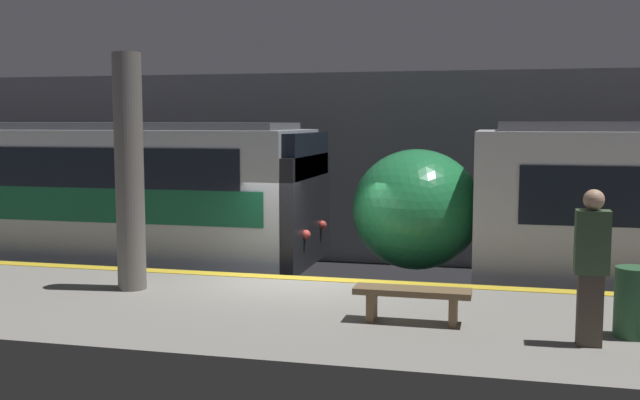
% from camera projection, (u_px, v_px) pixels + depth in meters
% --- Properties ---
extents(ground_plane, '(120.00, 120.00, 0.00)m').
position_uv_depth(ground_plane, '(301.00, 335.00, 12.61)').
color(ground_plane, black).
extents(platform, '(40.00, 4.34, 1.01)m').
position_uv_depth(platform, '(261.00, 343.00, 10.46)').
color(platform, gray).
rests_on(platform, ground).
extents(station_rear_barrier, '(50.00, 0.15, 4.80)m').
position_uv_depth(station_rear_barrier, '(370.00, 168.00, 18.82)').
color(station_rear_barrier, gray).
rests_on(station_rear_barrier, ground).
extents(support_pillar_near, '(0.44, 0.44, 3.62)m').
position_uv_depth(support_pillar_near, '(129.00, 172.00, 11.40)').
color(support_pillar_near, slate).
rests_on(support_pillar_near, platform).
extents(person_waiting, '(0.38, 0.24, 1.82)m').
position_uv_depth(person_waiting, '(591.00, 263.00, 8.57)').
color(person_waiting, '#473D33').
rests_on(person_waiting, platform).
extents(platform_bench, '(1.50, 0.40, 0.45)m').
position_uv_depth(platform_bench, '(412.00, 297.00, 9.62)').
color(platform_bench, brown).
rests_on(platform_bench, platform).
extents(trash_bin, '(0.44, 0.44, 0.85)m').
position_uv_depth(trash_bin, '(633.00, 302.00, 8.97)').
color(trash_bin, '#2D5B38').
rests_on(trash_bin, platform).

